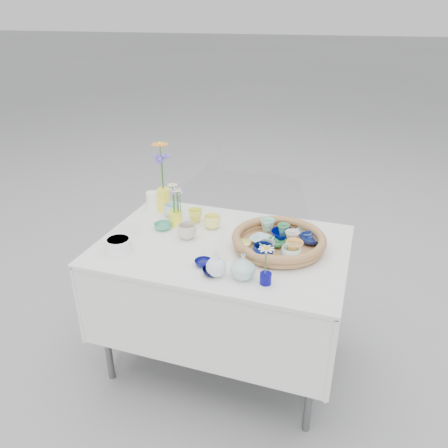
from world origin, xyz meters
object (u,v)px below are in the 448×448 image
(bud_vase_seafoam, at_px, (243,266))
(wicker_tray, at_px, (279,241))
(display_table, at_px, (223,357))
(tall_vase_yellow, at_px, (164,200))

(bud_vase_seafoam, bearing_deg, wicker_tray, 73.54)
(display_table, distance_m, bud_vase_seafoam, 0.89)
(bud_vase_seafoam, bearing_deg, display_table, 124.24)
(wicker_tray, xyz_separation_m, tall_vase_yellow, (-0.75, 0.24, 0.03))
(wicker_tray, bearing_deg, bud_vase_seafoam, -106.46)
(display_table, xyz_separation_m, wicker_tray, (0.28, 0.05, 0.80))
(display_table, relative_size, wicker_tray, 2.66)
(wicker_tray, bearing_deg, display_table, -169.88)
(display_table, height_order, wicker_tray, wicker_tray)
(display_table, distance_m, tall_vase_yellow, 1.00)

